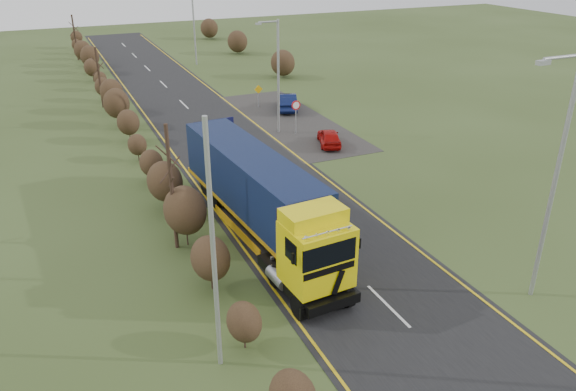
# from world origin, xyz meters

# --- Properties ---
(ground) EXTENTS (160.00, 160.00, 0.00)m
(ground) POSITION_xyz_m (0.00, 0.00, 0.00)
(ground) COLOR #34431C
(ground) RESTS_ON ground
(road) EXTENTS (8.00, 120.00, 0.02)m
(road) POSITION_xyz_m (0.00, 10.00, 0.01)
(road) COLOR black
(road) RESTS_ON ground
(layby) EXTENTS (6.00, 18.00, 0.02)m
(layby) POSITION_xyz_m (6.50, 20.00, 0.01)
(layby) COLOR #2C2927
(layby) RESTS_ON ground
(lane_markings) EXTENTS (7.52, 116.00, 0.01)m
(lane_markings) POSITION_xyz_m (0.00, 9.69, 0.03)
(lane_markings) COLOR gold
(lane_markings) RESTS_ON road
(hedgerow) EXTENTS (2.24, 102.04, 6.05)m
(hedgerow) POSITION_xyz_m (-6.00, 7.89, 1.62)
(hedgerow) COLOR black
(hedgerow) RESTS_ON ground
(lorry) EXTENTS (3.32, 14.65, 4.04)m
(lorry) POSITION_xyz_m (-2.51, 3.32, 2.29)
(lorry) COLOR black
(lorry) RESTS_ON ground
(car_red_hatchback) EXTENTS (2.43, 3.68, 1.16)m
(car_red_hatchback) POSITION_xyz_m (6.66, 13.64, 0.58)
(car_red_hatchback) COLOR #A60B08
(car_red_hatchback) RESTS_ON ground
(car_blue_sedan) EXTENTS (2.87, 4.47, 1.39)m
(car_blue_sedan) POSITION_xyz_m (7.58, 22.93, 0.70)
(car_blue_sedan) COLOR #0B143E
(car_blue_sedan) RESTS_ON ground
(streetlight_near) EXTENTS (2.09, 0.20, 9.84)m
(streetlight_near) POSITION_xyz_m (5.67, -5.66, 5.45)
(streetlight_near) COLOR #989B9E
(streetlight_near) RESTS_ON ground
(streetlight_mid) EXTENTS (1.74, 0.18, 8.12)m
(streetlight_mid) POSITION_xyz_m (4.51, 17.78, 4.45)
(streetlight_mid) COLOR #989B9E
(streetlight_mid) RESTS_ON ground
(streetlight_far) EXTENTS (2.05, 0.19, 9.68)m
(streetlight_far) POSITION_xyz_m (5.42, 43.79, 5.35)
(streetlight_far) COLOR #989B9E
(streetlight_far) RESTS_ON ground
(left_pole) EXTENTS (0.16, 0.16, 8.79)m
(left_pole) POSITION_xyz_m (-7.06, -4.40, 4.39)
(left_pole) COLOR #989B9E
(left_pole) RESTS_ON ground
(speed_sign) EXTENTS (0.69, 0.10, 2.50)m
(speed_sign) POSITION_xyz_m (5.60, 16.90, 1.77)
(speed_sign) COLOR #989B9E
(speed_sign) RESTS_ON ground
(warning_board) EXTENTS (0.73, 0.11, 1.92)m
(warning_board) POSITION_xyz_m (5.66, 24.61, 1.17)
(warning_board) COLOR #989B9E
(warning_board) RESTS_ON ground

